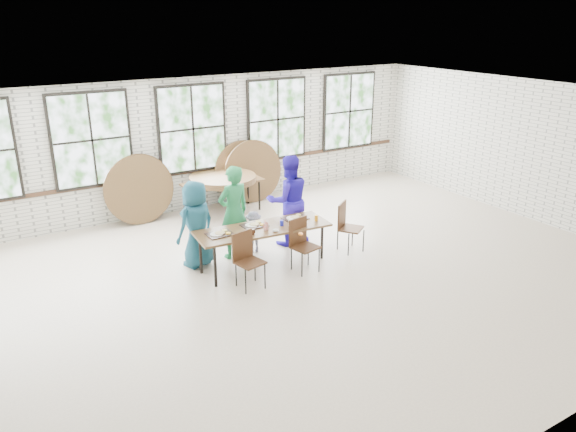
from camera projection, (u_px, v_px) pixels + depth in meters
name	position (u px, v px, depth m)	size (l,w,h in m)	color
room	(192.00, 131.00, 12.52)	(12.00, 12.00, 12.00)	beige
dining_table	(263.00, 230.00, 9.94)	(2.47, 1.03, 0.74)	brown
chair_near_left	(246.00, 255.00, 9.25)	(0.49, 0.48, 0.95)	#482B18
chair_near_right	(302.00, 240.00, 9.84)	(0.49, 0.48, 0.95)	#482B18
chair_spare	(346.00, 223.00, 10.66)	(0.58, 0.57, 0.95)	#482B18
adult_teal	(196.00, 224.00, 9.93)	(0.77, 0.50, 1.58)	#1C546B
adult_green	(234.00, 212.00, 10.27)	(0.64, 0.42, 1.75)	#227F47
toddler	(254.00, 232.00, 10.63)	(0.52, 0.30, 0.81)	#141239
adult_blue	(288.00, 200.00, 10.85)	(0.87, 0.68, 1.79)	#2C1BBD
storage_table	(223.00, 184.00, 12.63)	(1.81, 0.78, 0.74)	brown
tabletop_clutter	(269.00, 226.00, 9.93)	(2.04, 0.66, 0.11)	black
round_tops_stacked	(223.00, 179.00, 12.59)	(1.50, 1.50, 0.13)	brown
round_tops_leaning	(197.00, 180.00, 12.71)	(4.29, 0.39, 1.49)	brown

